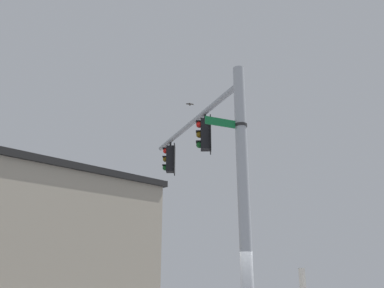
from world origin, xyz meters
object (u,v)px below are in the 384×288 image
at_px(traffic_light_mid_inner, 170,159).
at_px(street_name_sign, 233,124).
at_px(traffic_light_nearest_pole, 205,134).
at_px(bird_flying, 190,104).

relative_size(traffic_light_mid_inner, street_name_sign, 1.13).
height_order(traffic_light_mid_inner, street_name_sign, traffic_light_mid_inner).
distance_m(traffic_light_nearest_pole, traffic_light_mid_inner, 3.22).
height_order(street_name_sign, bird_flying, bird_flying).
distance_m(traffic_light_mid_inner, street_name_sign, 5.48).
relative_size(traffic_light_mid_inner, bird_flying, 4.16).
height_order(traffic_light_mid_inner, bird_flying, bird_flying).
bearing_deg(street_name_sign, traffic_light_nearest_pole, 19.26).
bearing_deg(traffic_light_nearest_pole, bird_flying, 11.09).
relative_size(traffic_light_nearest_pole, traffic_light_mid_inner, 1.00).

